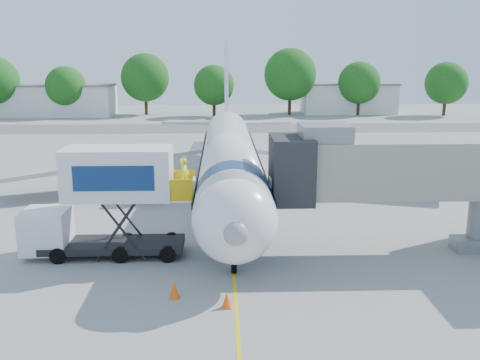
{
  "coord_description": "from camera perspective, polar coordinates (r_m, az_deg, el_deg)",
  "views": [
    {
      "loc": [
        -0.54,
        -32.72,
        9.8
      ],
      "look_at": [
        0.47,
        -4.17,
        3.2
      ],
      "focal_mm": 40.0,
      "sensor_mm": 36.0,
      "label": 1
    }
  ],
  "objects": [
    {
      "name": "ground",
      "position": [
        34.16,
        -1.03,
        -3.66
      ],
      "size": [
        160.0,
        160.0,
        0.0
      ],
      "primitive_type": "plane",
      "color": "gray",
      "rests_on": "ground"
    },
    {
      "name": "guidance_line",
      "position": [
        34.15,
        -1.03,
        -3.66
      ],
      "size": [
        0.15,
        70.0,
        0.01
      ],
      "primitive_type": "cube",
      "color": "yellow",
      "rests_on": "ground"
    },
    {
      "name": "taxiway_strip",
      "position": [
        75.36,
        -1.6,
        5.54
      ],
      "size": [
        120.0,
        10.0,
        0.01
      ],
      "primitive_type": "cube",
      "color": "#59595B",
      "rests_on": "ground"
    },
    {
      "name": "aircraft",
      "position": [
        37.47,
        -1.16,
        2.47
      ],
      "size": [
        34.17,
        37.73,
        11.35
      ],
      "color": "silver",
      "rests_on": "ground"
    },
    {
      "name": "jet_bridge",
      "position": [
        27.64,
        16.01,
        1.11
      ],
      "size": [
        13.9,
        3.2,
        6.6
      ],
      "color": "gray",
      "rests_on": "ground"
    },
    {
      "name": "catering_hiloader",
      "position": [
        27.27,
        -14.07,
        -2.35
      ],
      "size": [
        8.5,
        2.44,
        5.5
      ],
      "color": "black",
      "rests_on": "ground"
    },
    {
      "name": "safety_cone_a",
      "position": [
        22.82,
        -7.02,
        -11.57
      ],
      "size": [
        0.45,
        0.45,
        0.72
      ],
      "color": "#FF580D",
      "rests_on": "ground"
    },
    {
      "name": "safety_cone_b",
      "position": [
        21.87,
        -1.42,
        -12.7
      ],
      "size": [
        0.41,
        0.41,
        0.65
      ],
      "color": "#FF580D",
      "rests_on": "ground"
    },
    {
      "name": "outbuilding_left",
      "position": [
        96.96,
        -18.66,
        8.12
      ],
      "size": [
        18.4,
        8.4,
        5.3
      ],
      "color": "silver",
      "rests_on": "ground"
    },
    {
      "name": "outbuilding_right",
      "position": [
        97.62,
        11.46,
        8.56
      ],
      "size": [
        16.4,
        7.4,
        5.3
      ],
      "color": "silver",
      "rests_on": "ground"
    },
    {
      "name": "tree_b",
      "position": [
        93.6,
        -18.1,
        9.48
      ],
      "size": [
        6.54,
        6.54,
        8.34
      ],
      "color": "#382314",
      "rests_on": "ground"
    },
    {
      "name": "tree_c",
      "position": [
        94.24,
        -10.09,
        10.71
      ],
      "size": [
        8.18,
        8.18,
        10.44
      ],
      "color": "#382314",
      "rests_on": "ground"
    },
    {
      "name": "tree_d",
      "position": [
        90.41,
        -2.81,
        10.06
      ],
      "size": [
        6.69,
        6.69,
        8.53
      ],
      "color": "#382314",
      "rests_on": "ground"
    },
    {
      "name": "tree_e",
      "position": [
        93.01,
        5.37,
        11.14
      ],
      "size": [
        8.86,
        8.86,
        11.29
      ],
      "color": "#382314",
      "rests_on": "ground"
    },
    {
      "name": "tree_f",
      "position": [
        94.38,
        12.6,
        10.09
      ],
      "size": [
        7.11,
        7.11,
        9.07
      ],
      "color": "#382314",
      "rests_on": "ground"
    },
    {
      "name": "tree_g",
      "position": [
        97.8,
        21.14,
        9.62
      ],
      "size": [
        7.07,
        7.07,
        9.02
      ],
      "color": "#382314",
      "rests_on": "ground"
    }
  ]
}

